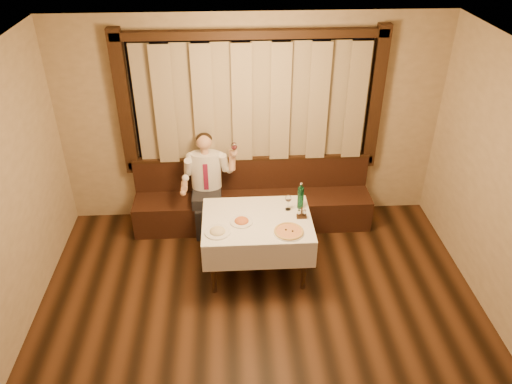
{
  "coord_description": "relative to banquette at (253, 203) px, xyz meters",
  "views": [
    {
      "loc": [
        -0.29,
        -3.03,
        4.08
      ],
      "look_at": [
        0.0,
        1.9,
        1.0
      ],
      "focal_mm": 35.0,
      "sensor_mm": 36.0,
      "label": 1
    }
  ],
  "objects": [
    {
      "name": "cruet_caddy",
      "position": [
        0.52,
        -1.03,
        0.49
      ],
      "size": [
        0.12,
        0.06,
        0.13
      ],
      "rotation": [
        0.0,
        0.0,
        0.0
      ],
      "color": "black",
      "rests_on": "dining_table"
    },
    {
      "name": "banquette",
      "position": [
        0.0,
        0.0,
        0.0
      ],
      "size": [
        3.2,
        0.61,
        0.94
      ],
      "color": "black",
      "rests_on": "ground"
    },
    {
      "name": "pizza",
      "position": [
        0.34,
        -1.31,
        0.46
      ],
      "size": [
        0.35,
        0.35,
        0.04
      ],
      "rotation": [
        0.0,
        0.0,
        -0.18
      ],
      "color": "white",
      "rests_on": "dining_table"
    },
    {
      "name": "pasta_red",
      "position": [
        -0.18,
        -1.08,
        0.48
      ],
      "size": [
        0.27,
        0.27,
        0.09
      ],
      "rotation": [
        0.0,
        0.0,
        0.02
      ],
      "color": "white",
      "rests_on": "dining_table"
    },
    {
      "name": "green_bottle",
      "position": [
        0.53,
        -0.82,
        0.59
      ],
      "size": [
        0.07,
        0.07,
        0.34
      ],
      "rotation": [
        0.0,
        0.0,
        -0.11
      ],
      "color": "#125431",
      "rests_on": "dining_table"
    },
    {
      "name": "room",
      "position": [
        -0.0,
        -1.75,
        1.19
      ],
      "size": [
        5.01,
        6.01,
        2.81
      ],
      "color": "black",
      "rests_on": "ground"
    },
    {
      "name": "table_wine_glass",
      "position": [
        0.38,
        -0.85,
        0.59
      ],
      "size": [
        0.08,
        0.08,
        0.2
      ],
      "rotation": [
        0.0,
        0.0,
        -0.17
      ],
      "color": "white",
      "rests_on": "dining_table"
    },
    {
      "name": "pasta_cream",
      "position": [
        -0.45,
        -1.26,
        0.49
      ],
      "size": [
        0.29,
        0.29,
        0.1
      ],
      "rotation": [
        0.0,
        0.0,
        0.27
      ],
      "color": "white",
      "rests_on": "dining_table"
    },
    {
      "name": "seated_man",
      "position": [
        -0.61,
        -0.09,
        0.49
      ],
      "size": [
        0.74,
        0.56,
        1.37
      ],
      "color": "black",
      "rests_on": "ground"
    },
    {
      "name": "dining_table",
      "position": [
        0.0,
        -1.02,
        0.34
      ],
      "size": [
        1.27,
        0.97,
        0.76
      ],
      "color": "black",
      "rests_on": "ground"
    }
  ]
}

